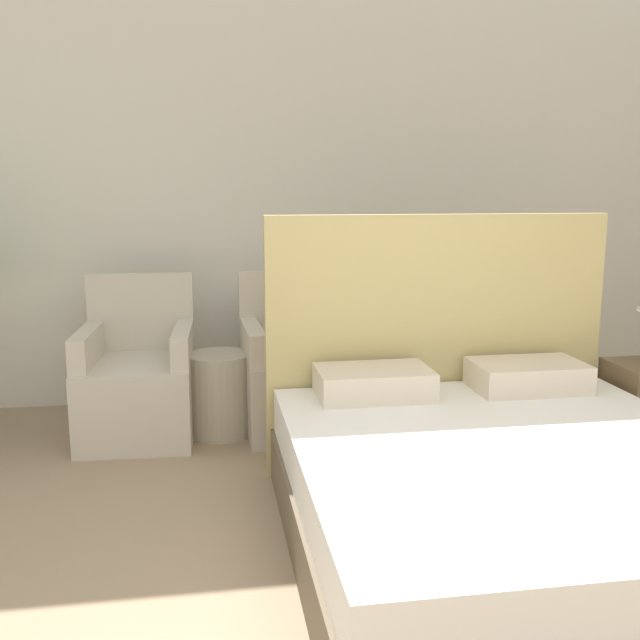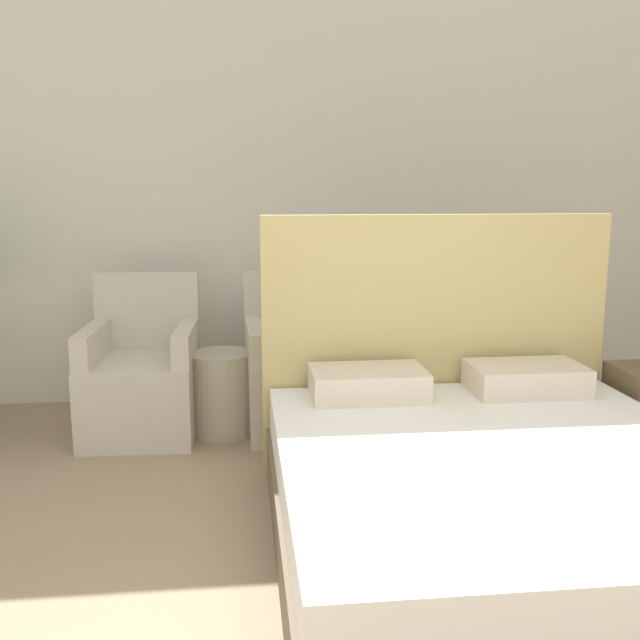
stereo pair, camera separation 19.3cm
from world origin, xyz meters
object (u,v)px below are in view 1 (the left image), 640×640
bed (504,483)px  armchair_near_window_right (297,381)px  armchair_near_window_left (138,388)px  side_table (219,394)px

bed → armchair_near_window_right: (-0.65, 1.62, 0.02)m
armchair_near_window_left → side_table: bearing=-2.0°
side_table → armchair_near_window_left: bearing=175.7°
bed → side_table: 1.95m
armchair_near_window_left → side_table: (0.48, -0.04, -0.05)m
armchair_near_window_right → bed: bearing=-70.3°
armchair_near_window_right → armchair_near_window_left: bearing=177.9°
bed → side_table: bearing=125.5°
armchair_near_window_left → armchair_near_window_right: 0.96m
armchair_near_window_left → side_table: size_ratio=1.90×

